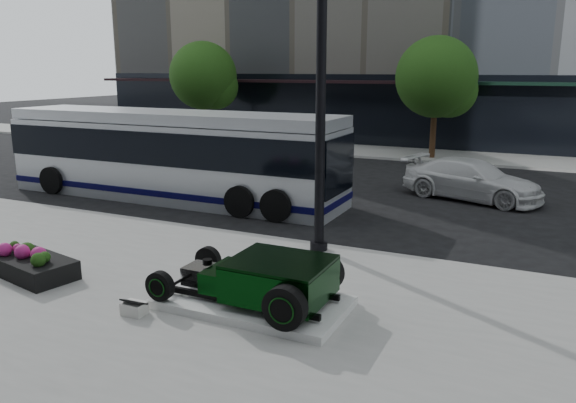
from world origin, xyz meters
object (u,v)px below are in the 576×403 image
at_px(lamppost, 321,100).
at_px(white_sedan, 472,180).
at_px(hot_rod, 269,279).
at_px(flower_planter, 32,265).
at_px(transit_bus, 171,155).

height_order(lamppost, white_sedan, lamppost).
relative_size(hot_rod, flower_planter, 1.50).
height_order(lamppost, flower_planter, lamppost).
bearing_deg(hot_rod, lamppost, 97.74).
xyz_separation_m(transit_bus, white_sedan, (9.27, 4.07, -0.81)).
height_order(hot_rod, flower_planter, hot_rod).
bearing_deg(hot_rod, flower_planter, -173.43).
distance_m(flower_planter, white_sedan, 13.73).
height_order(transit_bus, white_sedan, transit_bus).
relative_size(lamppost, flower_planter, 3.54).
relative_size(hot_rod, white_sedan, 0.70).
bearing_deg(flower_planter, transit_bus, 105.18).
bearing_deg(flower_planter, white_sedan, 58.35).
relative_size(lamppost, white_sedan, 1.64).
bearing_deg(transit_bus, flower_planter, -74.82).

